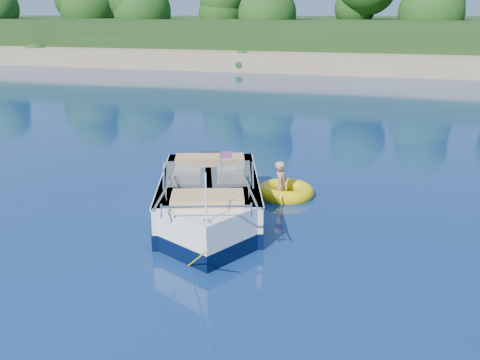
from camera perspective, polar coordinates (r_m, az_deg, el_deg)
The scene contains 6 objects.
ground at distance 10.20m, azimuth -17.39°, elevation -10.20°, with size 160.00×160.00×0.00m, color #0B1D4D.
shoreline at distance 71.44m, azimuth 12.80°, elevation 14.13°, with size 170.00×59.00×6.00m.
treeline at distance 48.69m, azimuth 11.02°, elevation 18.27°, with size 150.00×7.12×8.19m.
motorboat at distance 12.29m, azimuth -3.30°, elevation -2.51°, with size 3.50×6.08×2.11m.
tow_tube at distance 14.06m, azimuth 4.87°, elevation -1.27°, with size 1.75×1.75×0.40m.
boy at distance 14.02m, azimuth 4.42°, elevation -1.75°, with size 0.51×0.33×1.39m, color tan.
Camera 1 is at (5.35, -7.37, 4.60)m, focal length 40.00 mm.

